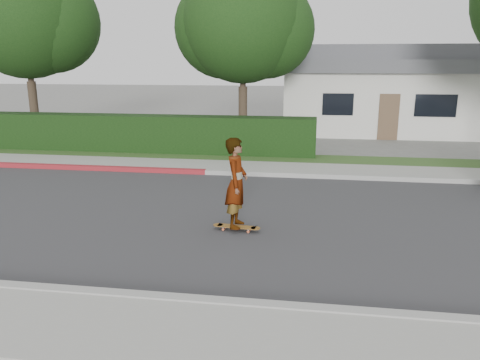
# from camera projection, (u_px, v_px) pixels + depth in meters

# --- Properties ---
(ground) EXTENTS (120.00, 120.00, 0.00)m
(ground) POSITION_uv_depth(u_px,v_px,m) (128.00, 212.00, 11.24)
(ground) COLOR slate
(ground) RESTS_ON ground
(road) EXTENTS (60.00, 8.00, 0.01)m
(road) POSITION_uv_depth(u_px,v_px,m) (128.00, 212.00, 11.24)
(road) COLOR #2D2D30
(road) RESTS_ON ground
(curb_near) EXTENTS (60.00, 0.20, 0.15)m
(curb_near) POSITION_uv_depth(u_px,v_px,m) (28.00, 289.00, 7.29)
(curb_near) COLOR #9E9E99
(curb_near) RESTS_ON ground
(curb_far) EXTENTS (60.00, 0.20, 0.15)m
(curb_far) POSITION_uv_depth(u_px,v_px,m) (176.00, 171.00, 15.15)
(curb_far) COLOR #9E9E99
(curb_far) RESTS_ON ground
(curb_red_section) EXTENTS (12.00, 0.21, 0.15)m
(curb_red_section) POSITION_uv_depth(u_px,v_px,m) (33.00, 166.00, 15.87)
(curb_red_section) COLOR maroon
(curb_red_section) RESTS_ON ground
(sidewalk_far) EXTENTS (60.00, 1.60, 0.12)m
(sidewalk_far) POSITION_uv_depth(u_px,v_px,m) (183.00, 166.00, 16.01)
(sidewalk_far) COLOR gray
(sidewalk_far) RESTS_ON ground
(planting_strip) EXTENTS (60.00, 1.60, 0.10)m
(planting_strip) POSITION_uv_depth(u_px,v_px,m) (194.00, 157.00, 17.55)
(planting_strip) COLOR #2D4C1E
(planting_strip) RESTS_ON ground
(hedge) EXTENTS (15.00, 1.00, 1.50)m
(hedge) POSITION_uv_depth(u_px,v_px,m) (123.00, 134.00, 18.38)
(hedge) COLOR black
(hedge) RESTS_ON ground
(tree_left) EXTENTS (5.99, 5.21, 8.00)m
(tree_left) POSITION_uv_depth(u_px,v_px,m) (27.00, 18.00, 19.34)
(tree_left) COLOR #33261C
(tree_left) RESTS_ON ground
(tree_center) EXTENTS (5.66, 4.84, 7.44)m
(tree_center) POSITION_uv_depth(u_px,v_px,m) (243.00, 26.00, 18.62)
(tree_center) COLOR #33261C
(tree_center) RESTS_ON ground
(house) EXTENTS (10.60, 8.60, 4.30)m
(house) POSITION_uv_depth(u_px,v_px,m) (382.00, 89.00, 24.90)
(house) COLOR beige
(house) RESTS_ON ground
(skateboard) EXTENTS (1.05, 0.31, 0.10)m
(skateboard) POSITION_uv_depth(u_px,v_px,m) (237.00, 227.00, 10.00)
(skateboard) COLOR #D9633B
(skateboard) RESTS_ON ground
(skateboarder) EXTENTS (0.49, 0.72, 1.91)m
(skateboarder) POSITION_uv_depth(u_px,v_px,m) (236.00, 183.00, 9.76)
(skateboarder) COLOR white
(skateboarder) RESTS_ON skateboard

